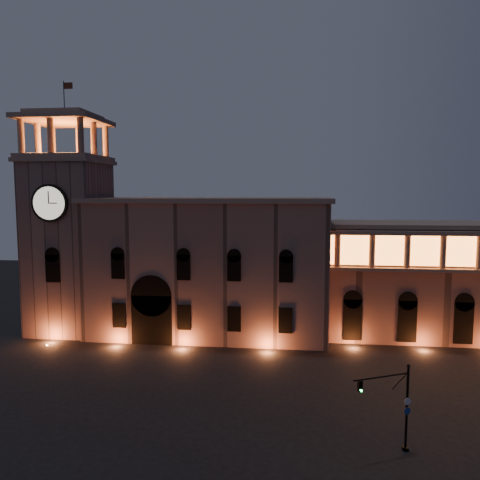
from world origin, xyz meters
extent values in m
plane|color=black|center=(0.00, 0.00, 0.00)|extent=(160.00, 160.00, 0.00)
cube|color=#866157|center=(-2.00, 22.00, 8.50)|extent=(30.00, 12.00, 17.00)
cube|color=gray|center=(-2.00, 22.00, 17.30)|extent=(30.80, 12.80, 0.60)
cube|color=black|center=(-8.00, 16.60, 3.00)|extent=(5.00, 1.40, 6.00)
cylinder|color=black|center=(-8.00, 16.60, 6.00)|extent=(5.00, 1.40, 5.00)
cube|color=orange|center=(-8.00, 16.40, 2.80)|extent=(4.20, 0.20, 5.00)
cube|color=#866157|center=(-20.50, 21.00, 11.00)|extent=(9.00, 9.00, 22.00)
cube|color=gray|center=(-20.50, 21.00, 22.25)|extent=(9.80, 9.80, 0.50)
cylinder|color=black|center=(-20.50, 16.32, 17.00)|extent=(4.60, 0.35, 4.60)
cylinder|color=beige|center=(-20.50, 16.18, 17.00)|extent=(4.00, 0.12, 4.00)
cube|color=gray|center=(-20.50, 21.00, 22.75)|extent=(9.40, 9.40, 0.50)
cube|color=orange|center=(-20.50, 21.00, 23.05)|extent=(6.80, 6.80, 0.15)
cylinder|color=gray|center=(-24.30, 17.20, 25.10)|extent=(0.76, 0.76, 4.20)
cylinder|color=gray|center=(-20.50, 17.20, 25.10)|extent=(0.76, 0.76, 4.20)
cylinder|color=gray|center=(-16.70, 17.20, 25.10)|extent=(0.76, 0.76, 4.20)
cylinder|color=gray|center=(-24.30, 24.80, 25.10)|extent=(0.76, 0.76, 4.20)
cylinder|color=gray|center=(-20.50, 24.80, 25.10)|extent=(0.76, 0.76, 4.20)
cylinder|color=gray|center=(-16.70, 24.80, 25.10)|extent=(0.76, 0.76, 4.20)
cylinder|color=gray|center=(-24.30, 21.00, 25.10)|extent=(0.76, 0.76, 4.20)
cylinder|color=gray|center=(-16.70, 21.00, 25.10)|extent=(0.76, 0.76, 4.20)
cube|color=gray|center=(-20.50, 21.00, 27.50)|extent=(9.80, 9.80, 0.60)
cube|color=gray|center=(-20.50, 21.00, 28.10)|extent=(7.50, 7.50, 0.60)
cylinder|color=black|center=(-20.50, 21.00, 30.40)|extent=(0.10, 0.10, 4.00)
plane|color=#4E2516|center=(-19.90, 21.00, 31.80)|extent=(1.20, 0.00, 1.20)
cube|color=#815C52|center=(32.00, 24.00, 7.00)|extent=(40.00, 10.00, 14.00)
cube|color=gray|center=(32.00, 24.00, 14.25)|extent=(40.60, 10.60, 0.50)
cylinder|color=gray|center=(14.00, 18.50, 11.50)|extent=(0.70, 0.70, 4.00)
cylinder|color=gray|center=(18.00, 18.50, 11.50)|extent=(0.70, 0.70, 4.00)
cylinder|color=gray|center=(22.00, 18.50, 11.50)|extent=(0.70, 0.70, 4.00)
cylinder|color=gray|center=(26.00, 18.50, 11.50)|extent=(0.70, 0.70, 4.00)
cylinder|color=gray|center=(30.00, 18.50, 11.50)|extent=(0.70, 0.70, 4.00)
cylinder|color=black|center=(16.87, -4.53, 3.07)|extent=(0.18, 0.18, 6.14)
cylinder|color=black|center=(16.87, -4.53, 0.13)|extent=(0.49, 0.49, 0.26)
sphere|color=black|center=(16.87, -4.53, 6.23)|extent=(0.25, 0.25, 0.25)
cylinder|color=black|center=(14.88, -5.45, 5.70)|extent=(4.03, 1.93, 0.11)
cube|color=black|center=(13.36, -6.15, 5.27)|extent=(0.34, 0.33, 0.75)
cylinder|color=#0CE53F|center=(13.42, -6.27, 5.02)|extent=(0.17, 0.13, 0.16)
cylinder|color=silver|center=(16.88, -4.66, 3.69)|extent=(0.49, 0.25, 0.53)
cylinder|color=navy|center=(16.88, -4.66, 2.98)|extent=(0.49, 0.25, 0.53)
camera|label=1|loc=(8.70, -37.26, 18.32)|focal=35.00mm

